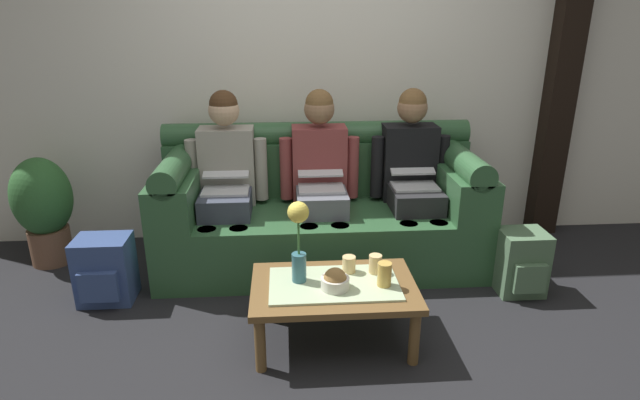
{
  "coord_description": "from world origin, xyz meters",
  "views": [
    {
      "loc": [
        -0.25,
        -2.24,
        1.69
      ],
      "look_at": [
        -0.03,
        0.77,
        0.6
      ],
      "focal_mm": 28.78,
      "sensor_mm": 36.0,
      "label": 1
    }
  ],
  "objects_px": {
    "person_middle": "(320,173)",
    "potted_plant": "(43,206)",
    "cup_near_left": "(349,264)",
    "backpack_right": "(521,263)",
    "person_left": "(226,175)",
    "person_right": "(412,171)",
    "couch": "(320,211)",
    "cup_near_right": "(384,274)",
    "backpack_left": "(105,270)",
    "flower_vase": "(299,235)",
    "coffee_table": "(334,291)",
    "cup_far_center": "(375,264)",
    "snack_bowl": "(335,281)"
  },
  "relations": [
    {
      "from": "person_middle",
      "to": "potted_plant",
      "type": "bearing_deg",
      "value": 177.54
    },
    {
      "from": "cup_near_left",
      "to": "backpack_right",
      "type": "height_order",
      "value": "cup_near_left"
    },
    {
      "from": "person_middle",
      "to": "cup_near_left",
      "type": "xyz_separation_m",
      "value": [
        0.09,
        -0.89,
        -0.26
      ]
    },
    {
      "from": "person_left",
      "to": "person_right",
      "type": "bearing_deg",
      "value": 0.0
    },
    {
      "from": "couch",
      "to": "backpack_right",
      "type": "xyz_separation_m",
      "value": [
        1.24,
        -0.58,
        -0.17
      ]
    },
    {
      "from": "cup_near_right",
      "to": "backpack_left",
      "type": "distance_m",
      "value": 1.74
    },
    {
      "from": "cup_near_right",
      "to": "potted_plant",
      "type": "xyz_separation_m",
      "value": [
        -2.2,
        1.14,
        0.01
      ]
    },
    {
      "from": "person_middle",
      "to": "potted_plant",
      "type": "relative_size",
      "value": 1.57
    },
    {
      "from": "couch",
      "to": "person_left",
      "type": "xyz_separation_m",
      "value": [
        -0.65,
        -0.0,
        0.29
      ]
    },
    {
      "from": "person_left",
      "to": "cup_near_left",
      "type": "xyz_separation_m",
      "value": [
        0.74,
        -0.89,
        -0.26
      ]
    },
    {
      "from": "cup_near_left",
      "to": "backpack_right",
      "type": "distance_m",
      "value": 1.21
    },
    {
      "from": "flower_vase",
      "to": "person_middle",
      "type": "bearing_deg",
      "value": 79.35
    },
    {
      "from": "cup_near_left",
      "to": "person_middle",
      "type": "bearing_deg",
      "value": 96.06
    },
    {
      "from": "person_middle",
      "to": "coffee_table",
      "type": "distance_m",
      "value": 1.07
    },
    {
      "from": "couch",
      "to": "cup_far_center",
      "type": "xyz_separation_m",
      "value": [
        0.24,
        -0.91,
        0.03
      ]
    },
    {
      "from": "couch",
      "to": "coffee_table",
      "type": "bearing_deg",
      "value": -90.0
    },
    {
      "from": "person_left",
      "to": "person_middle",
      "type": "bearing_deg",
      "value": 0.01
    },
    {
      "from": "coffee_table",
      "to": "flower_vase",
      "type": "height_order",
      "value": "flower_vase"
    },
    {
      "from": "person_left",
      "to": "potted_plant",
      "type": "xyz_separation_m",
      "value": [
        -1.29,
        0.08,
        -0.23
      ]
    },
    {
      "from": "couch",
      "to": "cup_near_right",
      "type": "bearing_deg",
      "value": -76.17
    },
    {
      "from": "person_left",
      "to": "flower_vase",
      "type": "relative_size",
      "value": 2.72
    },
    {
      "from": "backpack_right",
      "to": "backpack_left",
      "type": "bearing_deg",
      "value": 178.23
    },
    {
      "from": "couch",
      "to": "person_left",
      "type": "distance_m",
      "value": 0.71
    },
    {
      "from": "cup_near_right",
      "to": "backpack_left",
      "type": "relative_size",
      "value": 0.31
    },
    {
      "from": "person_left",
      "to": "cup_near_right",
      "type": "distance_m",
      "value": 1.41
    },
    {
      "from": "person_middle",
      "to": "snack_bowl",
      "type": "xyz_separation_m",
      "value": [
        0.0,
        -1.07,
        -0.26
      ]
    },
    {
      "from": "person_middle",
      "to": "person_right",
      "type": "xyz_separation_m",
      "value": [
        0.65,
        -0.0,
        0.0
      ]
    },
    {
      "from": "snack_bowl",
      "to": "cup_near_right",
      "type": "xyz_separation_m",
      "value": [
        0.26,
        0.01,
        0.02
      ]
    },
    {
      "from": "person_left",
      "to": "backpack_left",
      "type": "distance_m",
      "value": 0.98
    },
    {
      "from": "person_left",
      "to": "potted_plant",
      "type": "height_order",
      "value": "person_left"
    },
    {
      "from": "backpack_right",
      "to": "cup_near_right",
      "type": "bearing_deg",
      "value": -153.85
    },
    {
      "from": "person_left",
      "to": "coffee_table",
      "type": "relative_size",
      "value": 1.39
    },
    {
      "from": "person_left",
      "to": "coffee_table",
      "type": "height_order",
      "value": "person_left"
    },
    {
      "from": "person_left",
      "to": "coffee_table",
      "type": "bearing_deg",
      "value": -57.29
    },
    {
      "from": "person_middle",
      "to": "flower_vase",
      "type": "distance_m",
      "value": 0.99
    },
    {
      "from": "person_middle",
      "to": "person_right",
      "type": "height_order",
      "value": "same"
    },
    {
      "from": "coffee_table",
      "to": "cup_far_center",
      "type": "bearing_deg",
      "value": 22.76
    },
    {
      "from": "cup_near_right",
      "to": "person_left",
      "type": "bearing_deg",
      "value": 130.75
    },
    {
      "from": "cup_near_left",
      "to": "cup_far_center",
      "type": "distance_m",
      "value": 0.15
    },
    {
      "from": "couch",
      "to": "potted_plant",
      "type": "distance_m",
      "value": 1.94
    },
    {
      "from": "person_right",
      "to": "potted_plant",
      "type": "height_order",
      "value": "person_right"
    },
    {
      "from": "person_right",
      "to": "cup_near_left",
      "type": "height_order",
      "value": "person_right"
    },
    {
      "from": "person_right",
      "to": "cup_near_right",
      "type": "bearing_deg",
      "value": -110.19
    },
    {
      "from": "cup_near_left",
      "to": "potted_plant",
      "type": "bearing_deg",
      "value": 154.45
    },
    {
      "from": "snack_bowl",
      "to": "backpack_right",
      "type": "height_order",
      "value": "snack_bowl"
    },
    {
      "from": "person_right",
      "to": "cup_far_center",
      "type": "relative_size",
      "value": 11.7
    },
    {
      "from": "person_right",
      "to": "cup_far_center",
      "type": "xyz_separation_m",
      "value": [
        -0.41,
        -0.91,
        -0.25
      ]
    },
    {
      "from": "person_right",
      "to": "snack_bowl",
      "type": "relative_size",
      "value": 8.17
    },
    {
      "from": "couch",
      "to": "person_middle",
      "type": "height_order",
      "value": "person_middle"
    },
    {
      "from": "snack_bowl",
      "to": "potted_plant",
      "type": "bearing_deg",
      "value": 149.36
    }
  ]
}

